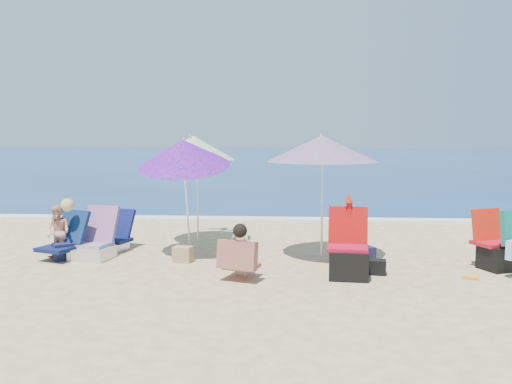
# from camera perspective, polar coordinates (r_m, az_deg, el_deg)

# --- Properties ---
(ground) EXTENTS (120.00, 120.00, 0.00)m
(ground) POSITION_cam_1_polar(r_m,az_deg,el_deg) (7.57, 1.81, -9.13)
(ground) COLOR #D8BC84
(ground) RESTS_ON ground
(sea) EXTENTS (120.00, 80.00, 0.12)m
(sea) POSITION_cam_1_polar(r_m,az_deg,el_deg) (52.34, 3.41, 3.82)
(sea) COLOR navy
(sea) RESTS_ON ground
(foam) EXTENTS (120.00, 0.50, 0.04)m
(foam) POSITION_cam_1_polar(r_m,az_deg,el_deg) (12.56, 2.56, -2.94)
(foam) COLOR white
(foam) RESTS_ON ground
(umbrella_turquoise) EXTENTS (2.00, 2.00, 2.03)m
(umbrella_turquoise) POSITION_cam_1_polar(r_m,az_deg,el_deg) (8.45, 7.12, 4.68)
(umbrella_turquoise) COLOR silver
(umbrella_turquoise) RESTS_ON ground
(umbrella_striped) EXTENTS (1.81, 1.81, 2.03)m
(umbrella_striped) POSITION_cam_1_polar(r_m,az_deg,el_deg) (9.70, -6.78, 4.78)
(umbrella_striped) COLOR silver
(umbrella_striped) RESTS_ON ground
(umbrella_blue) EXTENTS (1.56, 1.62, 2.09)m
(umbrella_blue) POSITION_cam_1_polar(r_m,az_deg,el_deg) (8.67, -7.81, 4.20)
(umbrella_blue) COLOR white
(umbrella_blue) RESTS_ON ground
(furled_umbrella) EXTENTS (0.12, 0.12, 1.17)m
(furled_umbrella) POSITION_cam_1_polar(r_m,az_deg,el_deg) (7.75, 10.00, -4.00)
(furled_umbrella) COLOR #AF0F0C
(furled_umbrella) RESTS_ON ground
(chair_navy) EXTENTS (0.69, 0.74, 0.69)m
(chair_navy) POSITION_cam_1_polar(r_m,az_deg,el_deg) (9.61, -15.12, -4.95)
(chair_navy) COLOR #0C1646
(chair_navy) RESTS_ON ground
(chair_rainbow) EXTENTS (0.73, 0.89, 0.82)m
(chair_rainbow) POSITION_cam_1_polar(r_m,az_deg,el_deg) (9.07, -17.09, -5.44)
(chair_rainbow) COLOR #E96C52
(chair_rainbow) RESTS_ON ground
(camp_chair_left) EXTENTS (0.61, 0.63, 0.98)m
(camp_chair_left) POSITION_cam_1_polar(r_m,az_deg,el_deg) (7.57, 9.95, -6.93)
(camp_chair_left) COLOR #AD0C28
(camp_chair_left) RESTS_ON ground
(camp_chair_right) EXTENTS (0.74, 0.99, 0.93)m
(camp_chair_right) POSITION_cam_1_polar(r_m,az_deg,el_deg) (8.64, 24.88, -5.49)
(camp_chair_right) COLOR red
(camp_chair_right) RESTS_ON ground
(person_center) EXTENTS (0.60, 0.68, 0.81)m
(person_center) POSITION_cam_1_polar(r_m,az_deg,el_deg) (7.37, -1.78, -6.41)
(person_center) COLOR tan
(person_center) RESTS_ON ground
(person_left) EXTENTS (0.79, 0.83, 0.99)m
(person_left) POSITION_cam_1_polar(r_m,az_deg,el_deg) (9.09, -20.41, -4.05)
(person_left) COLOR tan
(person_left) RESTS_ON ground
(bag_navy_a) EXTENTS (0.43, 0.41, 0.27)m
(bag_navy_a) POSITION_cam_1_polar(r_m,az_deg,el_deg) (9.09, -19.98, -6.04)
(bag_navy_a) COLOR #171933
(bag_navy_a) RESTS_ON ground
(bag_black_a) EXTENTS (0.28, 0.21, 0.20)m
(bag_black_a) POSITION_cam_1_polar(r_m,az_deg,el_deg) (8.48, -3.13, -6.78)
(bag_black_a) COLOR black
(bag_black_a) RESTS_ON ground
(bag_tan) EXTENTS (0.33, 0.26, 0.25)m
(bag_tan) POSITION_cam_1_polar(r_m,az_deg,el_deg) (8.47, -7.91, -6.68)
(bag_tan) COLOR #A2825C
(bag_tan) RESTS_ON ground
(bag_navy_b) EXTENTS (0.46, 0.42, 0.28)m
(bag_navy_b) POSITION_cam_1_polar(r_m,az_deg,el_deg) (8.38, 11.29, -6.77)
(bag_navy_b) COLOR #191835
(bag_navy_b) RESTS_ON ground
(bag_black_b) EXTENTS (0.30, 0.23, 0.21)m
(bag_black_b) POSITION_cam_1_polar(r_m,az_deg,el_deg) (7.86, 12.86, -7.91)
(bag_black_b) COLOR black
(bag_black_b) RESTS_ON ground
(orange_item) EXTENTS (0.24, 0.16, 0.03)m
(orange_item) POSITION_cam_1_polar(r_m,az_deg,el_deg) (8.01, 22.17, -8.63)
(orange_item) COLOR orange
(orange_item) RESTS_ON ground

